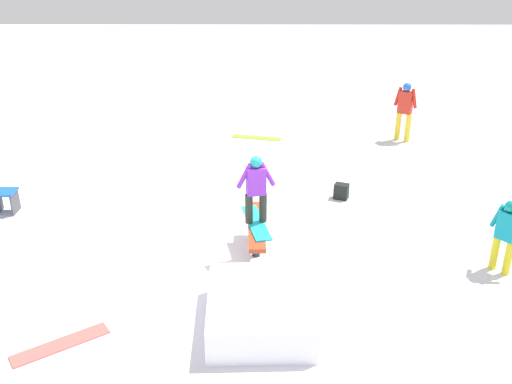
{
  "coord_description": "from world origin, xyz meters",
  "views": [
    {
      "loc": [
        -8.85,
        -0.05,
        5.19
      ],
      "look_at": [
        0.0,
        0.0,
        1.25
      ],
      "focal_mm": 40.0,
      "sensor_mm": 36.0,
      "label": 1
    }
  ],
  "objects": [
    {
      "name": "folding_chair",
      "position": [
        1.75,
        5.2,
        0.41
      ],
      "size": [
        0.44,
        0.44,
        0.88
      ],
      "rotation": [
        0.0,
        0.0,
        0.0
      ],
      "color": "#3F3F44",
      "rests_on": "ground"
    },
    {
      "name": "snow_kicker_ramp",
      "position": [
        -1.99,
        -0.07,
        0.26
      ],
      "size": [
        1.85,
        1.56,
        0.51
      ],
      "primitive_type": "cube",
      "rotation": [
        0.0,
        0.0,
        0.03
      ],
      "color": "white",
      "rests_on": "ground"
    },
    {
      "name": "bystander_teal",
      "position": [
        -0.48,
        -4.14,
        0.74
      ],
      "size": [
        0.5,
        0.44,
        1.31
      ],
      "rotation": [
        0.0,
        0.0,
        0.71
      ],
      "color": "gold",
      "rests_on": "ground"
    },
    {
      "name": "main_rider_on_rail",
      "position": [
        0.0,
        0.0,
        1.25
      ],
      "size": [
        1.37,
        0.68,
        1.25
      ],
      "rotation": [
        0.0,
        0.0,
        0.22
      ],
      "color": "#1EBAD5",
      "rests_on": "rail_feature"
    },
    {
      "name": "bystander_red",
      "position": [
        6.39,
        -4.06,
        0.92
      ],
      "size": [
        0.43,
        0.61,
        1.64
      ],
      "rotation": [
        0.0,
        0.0,
        4.14
      ],
      "color": "yellow",
      "rests_on": "ground"
    },
    {
      "name": "ground_plane",
      "position": [
        0.0,
        0.0,
        0.0
      ],
      "size": [
        60.0,
        60.0,
        0.0
      ],
      "primitive_type": "plane",
      "color": "white"
    },
    {
      "name": "loose_snowboard_coral",
      "position": [
        -2.47,
        2.71,
        0.01
      ],
      "size": [
        1.0,
        1.26,
        0.02
      ],
      "primitive_type": "cube",
      "rotation": [
        0.0,
        0.0,
        2.18
      ],
      "color": "#E06057",
      "rests_on": "ground"
    },
    {
      "name": "backpack_on_snow",
      "position": [
        2.47,
        -1.84,
        0.17
      ],
      "size": [
        0.32,
        0.36,
        0.34
      ],
      "primitive_type": "cube",
      "rotation": [
        0.0,
        0.0,
        4.33
      ],
      "color": "black",
      "rests_on": "ground"
    },
    {
      "name": "rail_feature",
      "position": [
        0.0,
        0.0,
        0.54
      ],
      "size": [
        1.82,
        0.34,
        0.65
      ],
      "rotation": [
        0.0,
        0.0,
        0.03
      ],
      "color": "black",
      "rests_on": "ground"
    },
    {
      "name": "loose_snowboard_lime",
      "position": [
        6.58,
        0.01,
        0.01
      ],
      "size": [
        0.6,
        1.44,
        0.02
      ],
      "primitive_type": "cube",
      "rotation": [
        0.0,
        0.0,
        4.48
      ],
      "color": "#94D92C",
      "rests_on": "ground"
    }
  ]
}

